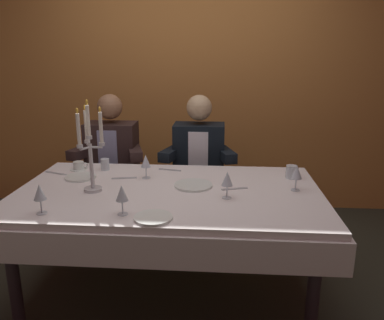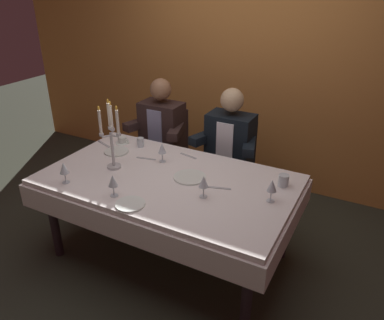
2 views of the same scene
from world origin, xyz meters
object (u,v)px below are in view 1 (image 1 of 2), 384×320
Objects in this scene: coffee_cup_0 at (79,166)px; seated_diner_1 at (199,155)px; dinner_plate_1 at (153,218)px; seated_diner_0 at (113,153)px; wine_glass_4 at (40,193)px; water_tumbler_0 at (291,172)px; wine_glass_1 at (297,172)px; dinner_plate_0 at (80,177)px; wine_glass_3 at (122,194)px; dinner_plate_2 at (193,185)px; candelabra at (90,152)px; dining_table at (169,207)px; water_tumbler_1 at (105,164)px; wine_glass_0 at (146,162)px; wine_glass_2 at (227,180)px.

seated_diner_1 reaches higher than coffee_cup_0.
dinner_plate_1 is 0.16× the size of seated_diner_0.
seated_diner_0 reaches higher than wine_glass_4.
dinner_plate_1 is 2.27× the size of water_tumbler_0.
wine_glass_1 is (0.81, 0.49, 0.11)m from dinner_plate_1.
wine_glass_3 is (0.44, -0.59, 0.11)m from dinner_plate_0.
seated_diner_1 is at bearing 127.75° from wine_glass_1.
seated_diner_1 is (-0.65, 0.84, -0.12)m from wine_glass_1.
water_tumbler_0 is (0.66, 0.22, 0.04)m from dinner_plate_2.
dinner_plate_2 is at bearing 12.15° from candelabra.
wine_glass_4 is (-0.63, -0.42, 0.23)m from dining_table.
water_tumbler_1 is 0.83m from seated_diner_1.
wine_glass_3 is (-0.17, 0.05, 0.11)m from dinner_plate_1.
seated_diner_0 reaches higher than dining_table.
wine_glass_0 reaches higher than water_tumbler_1.
coffee_cup_0 is (-0.86, 0.30, 0.02)m from dinner_plate_2.
wine_glass_4 is (-0.44, -0.64, 0.00)m from wine_glass_0.
candelabra is at bearing 138.84° from dinner_plate_1.
dinner_plate_2 is (0.78, -0.11, 0.00)m from dinner_plate_0.
dinner_plate_0 is at bearing 172.02° from dinner_plate_2.
dinner_plate_1 is (0.61, -0.63, 0.00)m from dinner_plate_0.
dinner_plate_1 is 0.69m from wine_glass_0.
wine_glass_3 is 0.94m from coffee_cup_0.
wine_glass_0 is 0.99m from wine_glass_1.
wine_glass_0 is at bearing -16.40° from coffee_cup_0.
dining_table is 0.67m from dinner_plate_0.
wine_glass_0 is at bearing 156.90° from dinner_plate_2.
dinner_plate_0 is 0.21m from coffee_cup_0.
candelabra is at bearing -122.77° from seated_diner_1.
seated_diner_1 reaches higher than wine_glass_4.
coffee_cup_0 is (-1.52, 0.08, -0.02)m from water_tumbler_0.
wine_glass_3 reaches higher than coffee_cup_0.
seated_diner_0 reaches higher than dinner_plate_0.
wine_glass_0 is 0.56m from coffee_cup_0.
wine_glass_1 reaches higher than dinner_plate_2.
water_tumbler_1 is at bearing -80.31° from seated_diner_0.
water_tumbler_1 is 0.51m from seated_diner_0.
wine_glass_4 is 1.85× the size of water_tumbler_0.
coffee_cup_0 is 0.11× the size of seated_diner_1.
dinner_plate_0 is 1.59× the size of coffee_cup_0.
dinner_plate_2 reaches higher than dining_table.
candelabra reaches higher than dinner_plate_1.
candelabra is at bearing -81.63° from seated_diner_0.
wine_glass_1 reaches higher than dinner_plate_1.
dinner_plate_2 is at bearing 137.47° from wine_glass_2.
water_tumbler_1 is at bearing 153.62° from wine_glass_0.
coffee_cup_0 is at bearing 130.20° from dinner_plate_1.
dining_table is 11.83× the size of wine_glass_3.
candelabra is 3.45× the size of wine_glass_0.
candelabra is 0.64m from dinner_plate_1.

